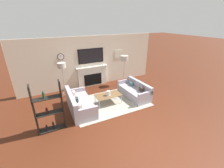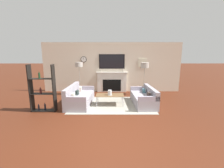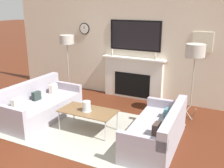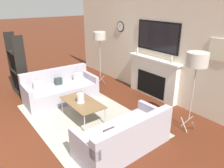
{
  "view_description": "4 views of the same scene",
  "coord_description": "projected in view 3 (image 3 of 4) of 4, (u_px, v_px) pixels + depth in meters",
  "views": [
    {
      "loc": [
        -2.53,
        -2.94,
        3.48
      ],
      "look_at": [
        0.2,
        2.5,
        0.82
      ],
      "focal_mm": 24.0,
      "sensor_mm": 36.0,
      "label": 1
    },
    {
      "loc": [
        0.01,
        -3.64,
        2.08
      ],
      "look_at": [
        0.03,
        2.69,
        0.81
      ],
      "focal_mm": 24.0,
      "sensor_mm": 36.0,
      "label": 2
    },
    {
      "loc": [
        2.5,
        -1.8,
        2.48
      ],
      "look_at": [
        0.15,
        2.93,
        0.85
      ],
      "focal_mm": 42.0,
      "sensor_mm": 36.0,
      "label": 3
    },
    {
      "loc": [
        3.86,
        0.17,
        2.59
      ],
      "look_at": [
        0.12,
        3.01,
        0.76
      ],
      "focal_mm": 35.0,
      "sensor_mm": 36.0,
      "label": 4
    }
  ],
  "objects": [
    {
      "name": "hurricane_candle",
      "position": [
        87.0,
        107.0,
        5.16
      ],
      "size": [
        0.18,
        0.18,
        0.21
      ],
      "color": "silver",
      "rests_on": "coffee_table"
    },
    {
      "name": "fireplace_wall",
      "position": [
        135.0,
        53.0,
        6.92
      ],
      "size": [
        7.57,
        0.28,
        2.7
      ],
      "color": "beige",
      "rests_on": "ground_plane"
    },
    {
      "name": "floor_lamp_right",
      "position": [
        195.0,
        51.0,
        5.51
      ],
      "size": [
        0.41,
        0.41,
        1.67
      ],
      "color": "#9E998E",
      "rests_on": "ground_plane"
    },
    {
      "name": "coffee_table",
      "position": [
        88.0,
        112.0,
        5.22
      ],
      "size": [
        1.14,
        0.6,
        0.43
      ],
      "color": "brown",
      "rests_on": "ground_plane"
    },
    {
      "name": "area_rug",
      "position": [
        93.0,
        130.0,
        5.34
      ],
      "size": [
        3.31,
        2.19,
        0.01
      ],
      "color": "gray",
      "rests_on": "ground_plane"
    },
    {
      "name": "floor_lamp_left",
      "position": [
        67.0,
        41.0,
        6.89
      ],
      "size": [
        0.37,
        0.37,
        1.69
      ],
      "color": "#9E998E",
      "rests_on": "ground_plane"
    },
    {
      "name": "couch_right",
      "position": [
        157.0,
        132.0,
        4.7
      ],
      "size": [
        0.86,
        1.78,
        0.73
      ],
      "color": "#9B96A0",
      "rests_on": "ground_plane"
    },
    {
      "name": "couch_left",
      "position": [
        40.0,
        106.0,
        5.84
      ],
      "size": [
        0.93,
        1.92,
        0.81
      ],
      "color": "#9B96A0",
      "rests_on": "ground_plane"
    }
  ]
}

